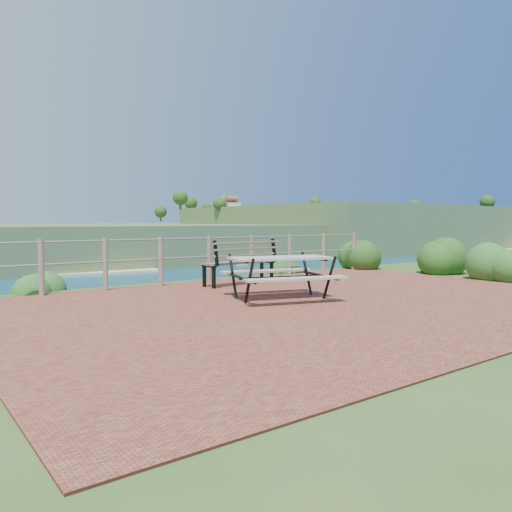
% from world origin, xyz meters
% --- Properties ---
extents(ground, '(10.00, 7.00, 0.12)m').
position_xyz_m(ground, '(0.00, 0.00, 0.00)').
color(ground, maroon).
rests_on(ground, ground).
extents(safety_railing, '(9.40, 0.10, 1.00)m').
position_xyz_m(safety_railing, '(0.00, 3.35, 0.57)').
color(safety_railing, '#6B5B4C').
rests_on(safety_railing, ground).
extents(distant_bay, '(290.00, 232.36, 24.00)m').
position_xyz_m(distant_bay, '(173.07, 202.61, -1.52)').
color(distant_bay, '#4A6633').
rests_on(distant_bay, ground).
extents(picnic_table, '(1.82, 1.42, 0.71)m').
position_xyz_m(picnic_table, '(-0.29, 0.57, 0.46)').
color(picnic_table, gray).
rests_on(picnic_table, ground).
extents(park_bench, '(1.71, 0.56, 0.95)m').
position_xyz_m(park_bench, '(0.25, 2.56, 0.62)').
color(park_bench, brown).
rests_on(park_bench, ground).
extents(shrub_right_front, '(1.37, 1.37, 1.94)m').
position_xyz_m(shrub_right_front, '(5.55, 1.71, 0.00)').
color(shrub_right_front, '#174615').
rests_on(shrub_right_front, ground).
extents(shrub_right_back, '(1.14, 1.14, 1.62)m').
position_xyz_m(shrub_right_back, '(5.26, -0.25, 0.00)').
color(shrub_right_back, '#21541F').
rests_on(shrub_right_back, ground).
extents(shrub_right_edge, '(0.94, 0.94, 1.35)m').
position_xyz_m(shrub_right_edge, '(5.23, 3.60, 0.00)').
color(shrub_right_edge, '#174615').
rests_on(shrub_right_edge, ground).
extents(shrub_lip_west, '(0.81, 0.81, 0.57)m').
position_xyz_m(shrub_lip_west, '(-3.38, 4.20, 0.00)').
color(shrub_lip_west, '#21541F').
rests_on(shrub_lip_west, ground).
extents(shrub_lip_east, '(0.72, 0.72, 0.45)m').
position_xyz_m(shrub_lip_east, '(2.57, 3.89, 0.00)').
color(shrub_lip_east, '#174615').
rests_on(shrub_lip_east, ground).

